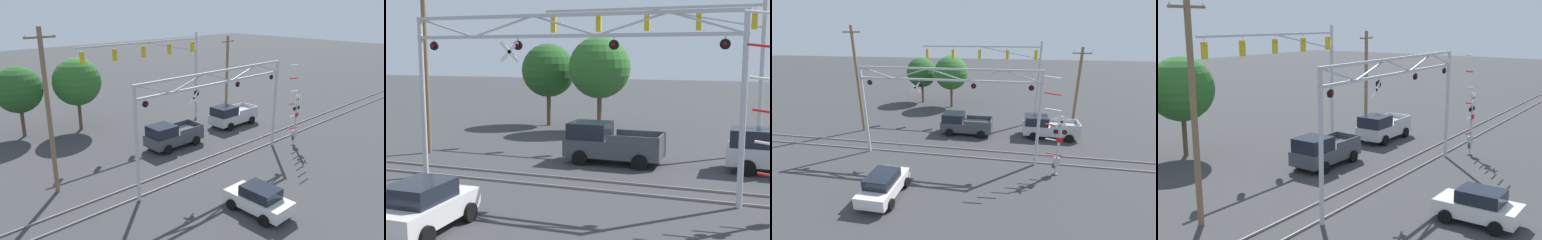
% 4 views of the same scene
% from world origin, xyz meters
% --- Properties ---
extents(rail_track_near, '(80.00, 0.08, 0.10)m').
position_xyz_m(rail_track_near, '(0.00, 15.29, 0.05)').
color(rail_track_near, gray).
rests_on(rail_track_near, ground_plane).
extents(rail_track_far, '(80.00, 0.08, 0.10)m').
position_xyz_m(rail_track_far, '(0.00, 16.72, 0.05)').
color(rail_track_far, gray).
rests_on(rail_track_far, ground_plane).
extents(crossing_gantry, '(13.84, 0.27, 7.16)m').
position_xyz_m(crossing_gantry, '(-0.02, 15.00, 5.12)').
color(crossing_gantry, '#B7BABF').
rests_on(crossing_gantry, ground_plane).
extents(crossing_signal_mast, '(1.85, 0.35, 7.00)m').
position_xyz_m(crossing_signal_mast, '(8.01, 13.76, 2.35)').
color(crossing_signal_mast, '#B7BABF').
rests_on(crossing_signal_mast, ground_plane).
extents(traffic_signal_span, '(12.88, 0.39, 8.78)m').
position_xyz_m(traffic_signal_span, '(4.00, 25.21, 6.32)').
color(traffic_signal_span, '#B7BABF').
rests_on(traffic_signal_span, ground_plane).
extents(pickup_truck_lead, '(4.93, 2.31, 2.07)m').
position_xyz_m(pickup_truck_lead, '(0.33, 20.45, 1.02)').
color(pickup_truck_lead, '#3D4247').
rests_on(pickup_truck_lead, ground_plane).
extents(pickup_truck_following, '(5.12, 2.31, 2.07)m').
position_xyz_m(pickup_truck_following, '(8.35, 20.95, 1.02)').
color(pickup_truck_following, '#B7B7BC').
rests_on(pickup_truck_following, ground_plane).
extents(sedan_waiting, '(2.07, 3.84, 1.61)m').
position_xyz_m(sedan_waiting, '(-2.60, 9.27, 0.82)').
color(sedan_waiting, silver).
rests_on(sedan_waiting, ground_plane).
extents(utility_pole_left, '(1.80, 0.28, 10.24)m').
position_xyz_m(utility_pole_left, '(-9.96, 19.48, 5.27)').
color(utility_pole_left, brown).
rests_on(utility_pole_left, ground_plane).
extents(utility_pole_right, '(1.80, 0.28, 8.27)m').
position_xyz_m(utility_pole_right, '(11.46, 24.46, 4.28)').
color(utility_pole_right, brown).
rests_on(utility_pole_right, ground_plane).
extents(background_tree_beyond_span, '(4.40, 4.40, 6.82)m').
position_xyz_m(background_tree_beyond_span, '(-3.04, 29.83, 4.61)').
color(background_tree_beyond_span, brown).
rests_on(background_tree_beyond_span, ground_plane).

